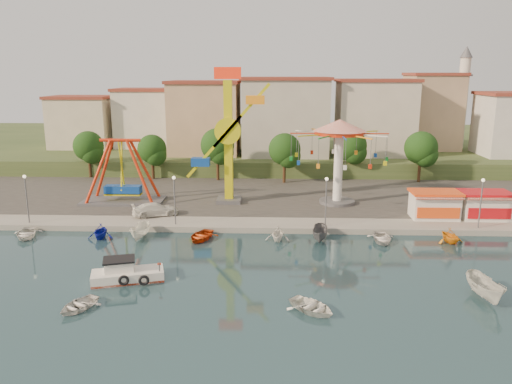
{
  "coord_description": "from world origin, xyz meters",
  "views": [
    {
      "loc": [
        2.6,
        -37.86,
        16.44
      ],
      "look_at": [
        0.61,
        14.0,
        4.0
      ],
      "focal_mm": 35.0,
      "sensor_mm": 36.0,
      "label": 1
    }
  ],
  "objects_px": {
    "wave_swinger": "(339,143)",
    "skiff": "(485,289)",
    "cabin_motorboat": "(126,274)",
    "rowboat_a": "(312,307)",
    "pirate_ship_ride": "(122,172)",
    "van": "(155,209)",
    "kamikaze_tower": "(231,140)"
  },
  "relations": [
    {
      "from": "pirate_ship_ride",
      "to": "cabin_motorboat",
      "type": "distance_m",
      "value": 24.18
    },
    {
      "from": "pirate_ship_ride",
      "to": "wave_swinger",
      "type": "bearing_deg",
      "value": 0.81
    },
    {
      "from": "pirate_ship_ride",
      "to": "van",
      "type": "height_order",
      "value": "pirate_ship_ride"
    },
    {
      "from": "pirate_ship_ride",
      "to": "kamikaze_tower",
      "type": "bearing_deg",
      "value": 0.94
    },
    {
      "from": "pirate_ship_ride",
      "to": "cabin_motorboat",
      "type": "bearing_deg",
      "value": -72.93
    },
    {
      "from": "kamikaze_tower",
      "to": "wave_swinger",
      "type": "relative_size",
      "value": 1.42
    },
    {
      "from": "cabin_motorboat",
      "to": "van",
      "type": "relative_size",
      "value": 1.19
    },
    {
      "from": "pirate_ship_ride",
      "to": "cabin_motorboat",
      "type": "height_order",
      "value": "pirate_ship_ride"
    },
    {
      "from": "cabin_motorboat",
      "to": "skiff",
      "type": "bearing_deg",
      "value": -20.79
    },
    {
      "from": "wave_swinger",
      "to": "rowboat_a",
      "type": "height_order",
      "value": "wave_swinger"
    },
    {
      "from": "pirate_ship_ride",
      "to": "van",
      "type": "bearing_deg",
      "value": -48.04
    },
    {
      "from": "pirate_ship_ride",
      "to": "kamikaze_tower",
      "type": "relative_size",
      "value": 0.61
    },
    {
      "from": "cabin_motorboat",
      "to": "skiff",
      "type": "distance_m",
      "value": 27.78
    },
    {
      "from": "kamikaze_tower",
      "to": "rowboat_a",
      "type": "distance_m",
      "value": 30.15
    },
    {
      "from": "cabin_motorboat",
      "to": "rowboat_a",
      "type": "bearing_deg",
      "value": -34.19
    },
    {
      "from": "wave_swinger",
      "to": "skiff",
      "type": "bearing_deg",
      "value": -72.79
    },
    {
      "from": "van",
      "to": "pirate_ship_ride",
      "type": "bearing_deg",
      "value": 18.64
    },
    {
      "from": "wave_swinger",
      "to": "kamikaze_tower",
      "type": "bearing_deg",
      "value": -179.32
    },
    {
      "from": "pirate_ship_ride",
      "to": "skiff",
      "type": "bearing_deg",
      "value": -36.0
    },
    {
      "from": "rowboat_a",
      "to": "van",
      "type": "relative_size",
      "value": 0.73
    },
    {
      "from": "skiff",
      "to": "wave_swinger",
      "type": "bearing_deg",
      "value": 100.11
    },
    {
      "from": "cabin_motorboat",
      "to": "rowboat_a",
      "type": "relative_size",
      "value": 1.64
    },
    {
      "from": "skiff",
      "to": "cabin_motorboat",
      "type": "bearing_deg",
      "value": 167.99
    },
    {
      "from": "pirate_ship_ride",
      "to": "wave_swinger",
      "type": "height_order",
      "value": "wave_swinger"
    },
    {
      "from": "pirate_ship_ride",
      "to": "skiff",
      "type": "distance_m",
      "value": 43.02
    },
    {
      "from": "kamikaze_tower",
      "to": "van",
      "type": "distance_m",
      "value": 12.55
    },
    {
      "from": "pirate_ship_ride",
      "to": "van",
      "type": "xyz_separation_m",
      "value": [
        5.44,
        -6.05,
        -3.06
      ]
    },
    {
      "from": "rowboat_a",
      "to": "skiff",
      "type": "xyz_separation_m",
      "value": [
        12.98,
        2.48,
        0.48
      ]
    },
    {
      "from": "pirate_ship_ride",
      "to": "rowboat_a",
      "type": "xyz_separation_m",
      "value": [
        21.7,
        -27.68,
        -4.01
      ]
    },
    {
      "from": "wave_swinger",
      "to": "cabin_motorboat",
      "type": "bearing_deg",
      "value": -130.41
    },
    {
      "from": "van",
      "to": "rowboat_a",
      "type": "bearing_deg",
      "value": -166.38
    },
    {
      "from": "wave_swinger",
      "to": "rowboat_a",
      "type": "relative_size",
      "value": 3.15
    }
  ]
}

